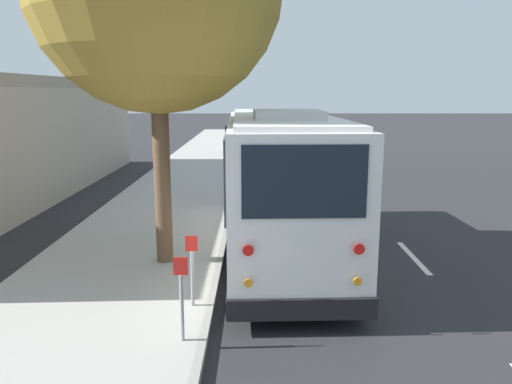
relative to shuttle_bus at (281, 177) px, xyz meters
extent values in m
plane|color=#28282B|center=(-1.40, -0.41, -1.92)|extent=(160.00, 160.00, 0.00)
cube|color=#A3A099|center=(-1.40, 3.63, -1.84)|extent=(80.00, 4.25, 0.15)
cube|color=gray|center=(-1.40, 1.44, -1.84)|extent=(80.00, 0.14, 0.15)
cube|color=white|center=(0.00, 0.00, -0.12)|extent=(8.45, 2.74, 3.02)
cube|color=black|center=(0.00, 0.00, -1.49)|extent=(8.49, 2.79, 0.28)
cube|color=black|center=(0.00, 0.00, 0.54)|extent=(7.77, 2.80, 1.45)
cube|color=black|center=(4.20, 0.15, 0.54)|extent=(0.11, 2.13, 1.52)
cube|color=black|center=(-4.20, -0.15, 0.65)|extent=(0.10, 1.96, 1.16)
cube|color=black|center=(4.20, 0.15, 1.25)|extent=(0.10, 1.76, 0.22)
cube|color=white|center=(0.00, 0.00, 1.43)|extent=(7.93, 2.49, 0.10)
cube|color=silver|center=(-1.49, -0.05, 1.55)|extent=(1.59, 1.44, 0.20)
cube|color=black|center=(4.23, 0.15, -1.45)|extent=(0.19, 2.46, 0.36)
cube|color=black|center=(-4.22, -0.15, -1.45)|extent=(0.19, 2.46, 0.36)
cylinder|color=red|center=(-4.29, 0.72, -0.42)|extent=(0.04, 0.18, 0.18)
cylinder|color=orange|center=(-4.29, 0.72, -0.96)|extent=(0.04, 0.14, 0.14)
cylinder|color=red|center=(-4.23, -1.03, -0.42)|extent=(0.04, 0.18, 0.18)
cylinder|color=orange|center=(-4.23, -1.03, -0.96)|extent=(0.04, 0.14, 0.14)
cube|color=white|center=(4.24, 0.97, -1.28)|extent=(0.05, 0.32, 0.18)
cube|color=white|center=(4.30, -0.66, -1.28)|extent=(0.05, 0.32, 0.18)
cube|color=black|center=(3.88, 1.52, 0.83)|extent=(0.06, 0.10, 0.24)
cylinder|color=black|center=(2.44, 1.15, -1.39)|extent=(1.07, 0.34, 1.06)
cylinder|color=slate|center=(2.44, 1.15, -1.39)|extent=(0.49, 0.34, 0.48)
cylinder|color=black|center=(2.52, -0.97, -1.39)|extent=(1.07, 0.34, 1.06)
cylinder|color=slate|center=(2.52, -0.97, -1.39)|extent=(0.49, 0.34, 0.48)
cylinder|color=black|center=(-2.38, 0.98, -1.39)|extent=(1.07, 0.34, 1.06)
cylinder|color=slate|center=(-2.38, 0.98, -1.39)|extent=(0.49, 0.34, 0.48)
cylinder|color=black|center=(-2.30, -1.15, -1.39)|extent=(1.07, 0.34, 1.06)
cylinder|color=slate|center=(-2.30, -1.15, -1.39)|extent=(0.49, 0.34, 0.48)
cube|color=navy|center=(11.08, 0.15, -1.46)|extent=(4.04, 1.81, 0.61)
cube|color=black|center=(10.98, 0.15, -0.91)|extent=(1.93, 1.53, 0.48)
cube|color=navy|center=(10.98, 0.15, -0.67)|extent=(1.85, 1.49, 0.05)
cube|color=black|center=(13.11, 0.11, -1.66)|extent=(0.11, 1.68, 0.20)
cube|color=black|center=(9.06, 0.19, -1.66)|extent=(0.11, 1.68, 0.20)
cylinder|color=black|center=(12.36, 0.92, -1.61)|extent=(0.62, 0.21, 0.61)
cylinder|color=slate|center=(12.36, 0.92, -1.61)|extent=(0.28, 0.23, 0.28)
cylinder|color=black|center=(12.33, -0.66, -1.61)|extent=(0.62, 0.21, 0.61)
cylinder|color=slate|center=(12.33, -0.66, -1.61)|extent=(0.28, 0.23, 0.28)
cylinder|color=black|center=(9.83, 0.97, -1.61)|extent=(0.62, 0.21, 0.61)
cylinder|color=slate|center=(9.83, 0.97, -1.61)|extent=(0.28, 0.23, 0.28)
cylinder|color=black|center=(9.80, -0.61, -1.61)|extent=(0.62, 0.21, 0.61)
cylinder|color=slate|center=(9.80, -0.61, -1.61)|extent=(0.28, 0.23, 0.28)
cube|color=black|center=(18.16, 0.35, -1.44)|extent=(4.20, 1.89, 0.64)
cube|color=black|center=(18.05, 0.35, -0.88)|extent=(2.02, 1.54, 0.48)
cube|color=black|center=(18.05, 0.35, -0.64)|extent=(1.94, 1.50, 0.05)
cube|color=black|center=(20.24, 0.24, -1.66)|extent=(0.17, 1.62, 0.20)
cube|color=black|center=(16.08, 0.46, -1.66)|extent=(0.17, 1.62, 0.20)
cylinder|color=black|center=(19.50, 1.04, -1.59)|extent=(0.66, 0.23, 0.65)
cylinder|color=slate|center=(19.50, 1.04, -1.59)|extent=(0.31, 0.24, 0.29)
cylinder|color=black|center=(19.42, -0.48, -1.59)|extent=(0.66, 0.23, 0.65)
cylinder|color=slate|center=(19.42, -0.48, -1.59)|extent=(0.31, 0.24, 0.29)
cylinder|color=black|center=(16.90, 1.18, -1.59)|extent=(0.66, 0.23, 0.65)
cylinder|color=slate|center=(16.90, 1.18, -1.59)|extent=(0.31, 0.24, 0.29)
cylinder|color=black|center=(16.82, -0.34, -1.59)|extent=(0.66, 0.23, 0.65)
cylinder|color=slate|center=(16.82, -0.34, -1.59)|extent=(0.31, 0.24, 0.29)
cylinder|color=brown|center=(-0.92, 2.67, 0.28)|extent=(0.37, 0.37, 4.10)
cylinder|color=gray|center=(-4.63, 1.74, -1.23)|extent=(0.06, 0.06, 1.07)
cube|color=red|center=(-4.63, 1.74, -0.56)|extent=(0.02, 0.22, 0.28)
cylinder|color=gray|center=(-3.35, 1.74, -1.26)|extent=(0.06, 0.06, 1.02)
cube|color=red|center=(-3.35, 1.74, -0.60)|extent=(0.02, 0.22, 0.28)
cube|color=gray|center=(6.37, 7.85, 2.34)|extent=(19.49, 0.30, 0.40)
cube|color=silver|center=(-0.26, -3.21, -1.92)|extent=(2.40, 0.14, 0.01)
cube|color=silver|center=(5.74, -3.21, -1.92)|extent=(2.40, 0.14, 0.01)
camera|label=1|loc=(-11.77, 0.60, 2.03)|focal=35.00mm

